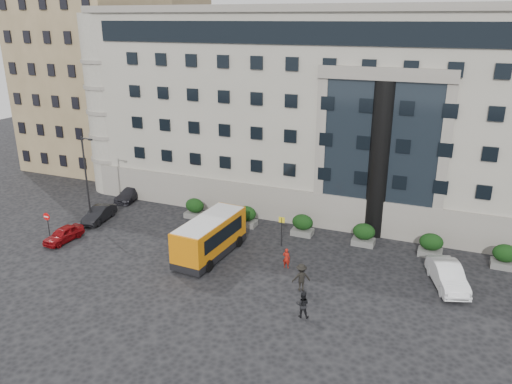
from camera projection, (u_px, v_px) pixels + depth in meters
ground at (192, 260)px, 38.15m from camera, size 120.00×120.00×0.00m
civic_building at (342, 104)px, 52.22m from camera, size 44.00×24.00×18.00m
entrance_column at (379, 161)px, 40.68m from camera, size 1.80×1.80×13.00m
apartment_near at (97, 83)px, 60.92m from camera, size 14.00×14.00×20.00m
apartment_far at (157, 62)px, 77.38m from camera, size 13.00×13.00×22.00m
hedge_a at (195, 208)px, 46.09m from camera, size 1.80×1.26×1.84m
hedge_b at (246, 216)px, 44.22m from camera, size 1.80×1.26×1.84m
hedge_c at (302, 225)px, 42.35m from camera, size 1.80×1.26×1.84m
hedge_d at (364, 234)px, 40.49m from camera, size 1.80×1.26×1.84m
hedge_e at (431, 245)px, 38.62m from camera, size 1.80×1.26×1.84m
hedge_f at (505, 256)px, 36.75m from camera, size 1.80×1.26×1.84m
street_lamp at (87, 177)px, 43.61m from camera, size 1.16×0.18×8.00m
bus_stop_sign at (282, 226)px, 39.97m from camera, size 0.50×0.08×2.52m
no_entry_sign at (47, 220)px, 41.37m from camera, size 0.64×0.16×2.32m
minibus at (210, 236)px, 38.41m from camera, size 3.12×7.47×3.06m
red_truck at (179, 163)px, 57.99m from camera, size 3.59×6.03×3.04m
parked_car_a at (64, 234)px, 41.23m from camera, size 1.69×3.73×1.24m
parked_car_b at (99, 214)px, 45.36m from camera, size 1.97×4.21×1.34m
parked_car_c at (130, 194)px, 50.68m from camera, size 2.20×4.44×1.24m
parked_car_d at (169, 177)px, 55.86m from camera, size 2.71×5.03×1.34m
white_taxi at (447, 276)px, 34.21m from camera, size 3.30×5.29×1.64m
pedestrian_a at (286, 258)px, 36.77m from camera, size 0.57×0.38×1.57m
pedestrian_b at (303, 305)px, 30.68m from camera, size 0.94×0.79×1.71m
pedestrian_c at (301, 277)px, 33.66m from camera, size 1.46×1.29×1.96m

